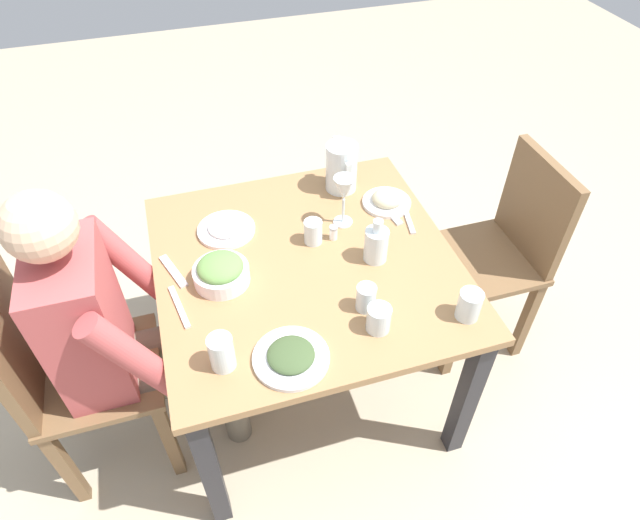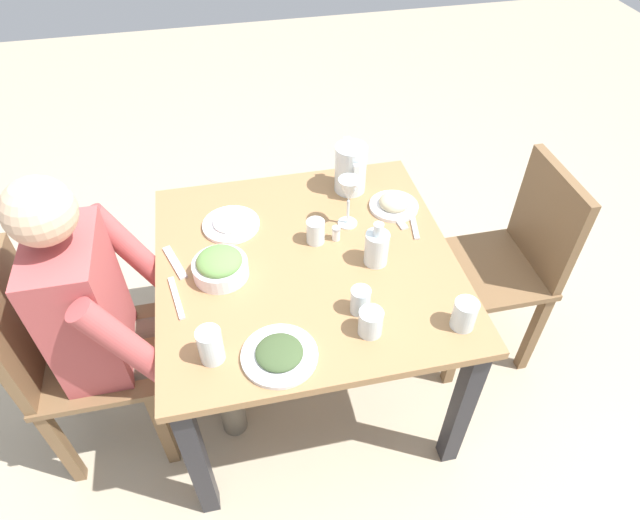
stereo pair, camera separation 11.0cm
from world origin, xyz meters
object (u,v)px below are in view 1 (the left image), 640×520
oil_carafe (376,246)px  salt_shaker (333,232)px  wine_glass (344,191)px  water_glass_far_left (469,305)px  salad_bowl (221,272)px  water_glass_near_right (313,232)px  water_glass_by_pitcher (222,352)px  chair_near (68,371)px  diner_near (122,328)px  plate_dolmas (291,356)px  dining_table (307,281)px  plate_beans (387,200)px  chair_far (502,247)px  water_glass_center (366,298)px  water_glass_far_right (379,319)px  plate_yoghurt (226,228)px  water_pitcher (342,167)px

oil_carafe → salt_shaker: oil_carafe is taller
wine_glass → salt_shaker: wine_glass is taller
water_glass_far_left → wine_glass: (-0.53, -0.22, 0.09)m
salad_bowl → water_glass_far_left: water_glass_far_left is taller
water_glass_near_right → water_glass_by_pitcher: (0.42, -0.39, 0.01)m
water_glass_by_pitcher → chair_near: bearing=-118.4°
diner_near → plate_dolmas: size_ratio=5.39×
dining_table → plate_beans: bearing=118.9°
chair_far → water_glass_center: bearing=-67.5°
wine_glass → water_glass_far_right: bearing=-6.5°
dining_table → plate_beans: plate_beans is taller
water_glass_far_left → water_glass_near_right: (-0.46, -0.35, -0.01)m
diner_near → water_glass_far_left: (0.30, 1.02, 0.10)m
salad_bowl → salt_shaker: salad_bowl is taller
water_glass_far_left → water_glass_by_pitcher: size_ratio=0.87×
plate_yoghurt → wine_glass: (0.08, 0.41, 0.13)m
water_glass_far_left → wine_glass: size_ratio=0.50×
chair_near → chair_far: (-0.11, 1.65, 0.00)m
dining_table → water_pitcher: bearing=145.6°
plate_dolmas → salad_bowl: bearing=-159.7°
salt_shaker → salad_bowl: bearing=-77.5°
water_glass_center → water_glass_near_right: bearing=-168.7°
chair_near → plate_yoghurt: (-0.30, 0.59, 0.21)m
salad_bowl → oil_carafe: size_ratio=1.10×
chair_far → water_glass_far_left: (0.41, -0.42, 0.24)m
plate_dolmas → salt_shaker: 0.53m
water_pitcher → plate_beans: bearing=42.1°
water_glass_near_right → water_glass_center: bearing=11.3°
chair_near → water_glass_by_pitcher: bearing=61.6°
dining_table → salad_bowl: salad_bowl is taller
water_glass_center → chair_far: bearing=112.5°
chair_near → water_pitcher: (-0.43, 1.07, 0.29)m
water_glass_near_right → plate_beans: bearing=110.3°
chair_far → water_glass_far_right: chair_far is taller
chair_near → salad_bowl: (-0.06, 0.54, 0.24)m
water_glass_near_right → oil_carafe: size_ratio=0.53×
salad_bowl → water_glass_by_pitcher: bearing=-8.9°
wine_glass → chair_near: bearing=-77.3°
water_glass_center → water_glass_far_right: size_ratio=1.04×
chair_near → water_glass_center: size_ratio=9.98×
plate_yoghurt → water_glass_center: water_glass_center is taller
salad_bowl → wine_glass: wine_glass is taller
plate_beans → water_glass_far_right: bearing=-24.5°
plate_yoghurt → water_glass_center: (0.48, 0.35, 0.03)m
plate_yoghurt → oil_carafe: bearing=58.1°
water_glass_far_right → plate_dolmas: bearing=-82.9°
salad_bowl → chair_near: bearing=-83.4°
wine_glass → water_glass_near_right: bearing=-63.2°
chair_far → wine_glass: 0.73m
plate_yoghurt → water_glass_far_right: water_glass_far_right is taller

